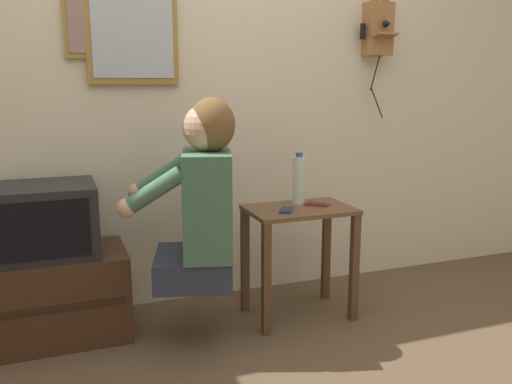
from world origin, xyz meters
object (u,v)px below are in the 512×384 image
(television, at_px, (44,220))
(cell_phone_spare, at_px, (317,204))
(wall_phone_antique, at_px, (378,28))
(water_bottle, at_px, (299,180))
(person, at_px, (202,198))
(cell_phone_held, at_px, (286,210))
(wall_mirror, at_px, (132,19))
(framed_picture, at_px, (95,21))

(television, xyz_separation_m, cell_phone_spare, (1.36, -0.18, 0.01))
(television, bearing_deg, wall_phone_antique, 5.52)
(wall_phone_antique, xyz_separation_m, water_bottle, (-0.65, -0.30, -0.83))
(water_bottle, bearing_deg, person, -163.68)
(wall_phone_antique, relative_size, cell_phone_held, 5.31)
(person, height_order, cell_phone_spare, person)
(wall_mirror, bearing_deg, television, -154.91)
(person, xyz_separation_m, television, (-0.70, 0.29, -0.11))
(television, height_order, framed_picture, framed_picture)
(framed_picture, distance_m, cell_phone_held, 1.36)
(person, bearing_deg, framed_picture, 52.94)
(cell_phone_held, bearing_deg, person, -144.04)
(wall_phone_antique, relative_size, wall_mirror, 1.11)
(framed_picture, relative_size, wall_mirror, 0.57)
(wall_mirror, relative_size, cell_phone_held, 4.78)
(television, height_order, wall_phone_antique, wall_phone_antique)
(person, xyz_separation_m, framed_picture, (-0.40, 0.52, 0.84))
(person, xyz_separation_m, cell_phone_spare, (0.66, 0.11, -0.10))
(person, distance_m, water_bottle, 0.61)
(person, distance_m, wall_phone_antique, 1.57)
(wall_phone_antique, relative_size, cell_phone_spare, 5.42)
(wall_phone_antique, bearing_deg, framed_picture, 178.42)
(wall_phone_antique, bearing_deg, cell_phone_held, -150.98)
(wall_mirror, distance_m, cell_phone_held, 1.26)
(wall_mirror, bearing_deg, framed_picture, 179.01)
(television, xyz_separation_m, wall_phone_antique, (1.93, 0.19, 0.96))
(person, bearing_deg, wall_mirror, 38.08)
(cell_phone_spare, bearing_deg, wall_mirror, 103.36)
(television, distance_m, cell_phone_spare, 1.37)
(wall_mirror, xyz_separation_m, cell_phone_spare, (0.87, -0.41, -0.96))
(television, distance_m, cell_phone_held, 1.18)
(wall_phone_antique, xyz_separation_m, cell_phone_held, (-0.78, -0.43, -0.95))
(cell_phone_spare, height_order, water_bottle, water_bottle)
(wall_phone_antique, distance_m, framed_picture, 1.63)
(wall_phone_antique, height_order, cell_phone_spare, wall_phone_antique)
(wall_phone_antique, xyz_separation_m, wall_mirror, (-1.44, 0.04, 0.00))
(cell_phone_held, relative_size, cell_phone_spare, 1.02)
(person, height_order, television, person)
(television, xyz_separation_m, cell_phone_held, (1.16, -0.24, 0.01))
(cell_phone_held, bearing_deg, wall_phone_antique, 59.61)
(framed_picture, relative_size, cell_phone_spare, 2.77)
(framed_picture, distance_m, water_bottle, 1.32)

